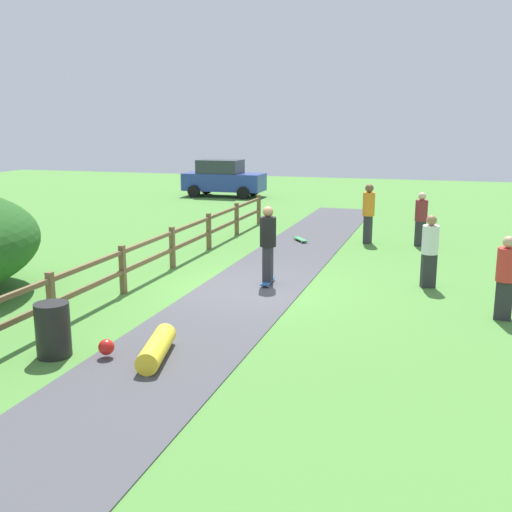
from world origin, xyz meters
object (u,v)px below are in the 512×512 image
(skater_riding, at_px, (268,241))
(bystander_orange, at_px, (369,210))
(bystander_red, at_px, (506,274))
(bystander_white, at_px, (430,248))
(trash_bin, at_px, (53,330))
(skater_fallen, at_px, (152,348))
(parked_car_blue, at_px, (223,178))
(bystander_maroon, at_px, (421,217))
(skateboard_loose, at_px, (300,239))

(skater_riding, distance_m, bystander_orange, 6.08)
(bystander_red, distance_m, bystander_white, 2.50)
(skater_riding, height_order, bystander_orange, bystander_orange)
(bystander_orange, bearing_deg, trash_bin, -108.23)
(skater_fallen, height_order, parked_car_blue, parked_car_blue)
(skater_riding, relative_size, parked_car_blue, 0.44)
(bystander_white, bearing_deg, trash_bin, -132.38)
(bystander_white, bearing_deg, parked_car_blue, 125.00)
(bystander_white, distance_m, parked_car_blue, 19.00)
(bystander_maroon, height_order, bystander_white, bystander_white)
(trash_bin, xyz_separation_m, skateboard_loose, (1.59, 10.76, -0.36))
(skater_riding, xyz_separation_m, skater_fallen, (-0.47, -4.99, -0.86))
(bystander_red, bearing_deg, trash_bin, -149.48)
(bystander_orange, bearing_deg, parked_car_blue, 129.91)
(trash_bin, distance_m, bystander_red, 8.32)
(skater_riding, bearing_deg, parked_car_blue, 113.83)
(trash_bin, bearing_deg, skateboard_loose, 81.59)
(bystander_orange, relative_size, bystander_white, 1.11)
(bystander_white, bearing_deg, bystander_red, -54.17)
(parked_car_blue, bearing_deg, skater_riding, -66.17)
(bystander_red, relative_size, bystander_maroon, 0.99)
(trash_bin, xyz_separation_m, bystander_orange, (3.68, 11.19, 0.60))
(bystander_red, bearing_deg, skater_fallen, -144.98)
(skateboard_loose, xyz_separation_m, bystander_maroon, (3.71, 0.49, 0.83))
(skateboard_loose, bearing_deg, skater_fallen, -89.91)
(trash_bin, distance_m, skateboard_loose, 10.88)
(bystander_orange, bearing_deg, skateboard_loose, -168.42)
(bystander_orange, height_order, bystander_red, bystander_orange)
(bystander_maroon, bearing_deg, skater_fallen, -108.67)
(skater_fallen, bearing_deg, skater_riding, 84.58)
(skater_riding, bearing_deg, bystander_maroon, 61.51)
(bystander_maroon, distance_m, bystander_white, 5.02)
(trash_bin, relative_size, parked_car_blue, 0.21)
(skater_fallen, distance_m, parked_car_blue, 22.54)
(skater_fallen, relative_size, bystander_orange, 0.77)
(trash_bin, xyz_separation_m, bystander_white, (5.70, 6.24, 0.48))
(skater_fallen, distance_m, bystander_orange, 11.09)
(bystander_maroon, bearing_deg, bystander_red, -75.19)
(skater_fallen, distance_m, bystander_white, 7.23)
(trash_bin, xyz_separation_m, bystander_red, (7.16, 4.22, 0.45))
(bystander_red, xyz_separation_m, bystander_white, (-1.46, 2.02, 0.03))
(bystander_orange, bearing_deg, bystander_maroon, 2.26)
(skater_fallen, height_order, skateboard_loose, skater_fallen)
(bystander_white, bearing_deg, skater_fallen, -124.67)
(skateboard_loose, distance_m, bystander_orange, 2.34)
(skateboard_loose, distance_m, bystander_maroon, 3.83)
(bystander_orange, relative_size, parked_car_blue, 0.45)
(bystander_maroon, bearing_deg, trash_bin, -115.21)
(skater_fallen, bearing_deg, bystander_red, 35.02)
(trash_bin, bearing_deg, bystander_maroon, 64.79)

